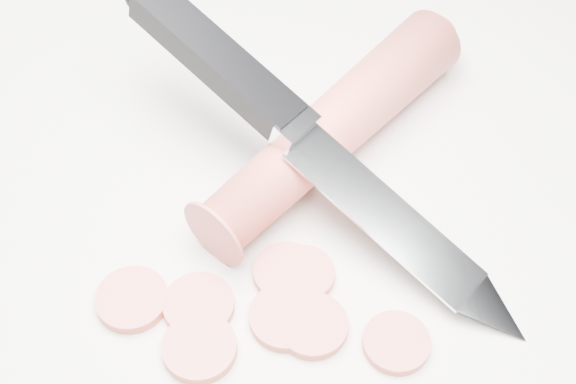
# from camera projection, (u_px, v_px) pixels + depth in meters

# --- Properties ---
(ground) EXTENTS (2.40, 2.40, 0.00)m
(ground) POSITION_uv_depth(u_px,v_px,m) (283.00, 205.00, 0.47)
(ground) COLOR silver
(ground) RESTS_ON ground
(carrot) EXTENTS (0.14, 0.20, 0.04)m
(carrot) POSITION_uv_depth(u_px,v_px,m) (334.00, 127.00, 0.48)
(carrot) COLOR #CE4B3F
(carrot) RESTS_ON ground
(carrot_slice_0) EXTENTS (0.04, 0.04, 0.01)m
(carrot_slice_0) POSITION_uv_depth(u_px,v_px,m) (199.00, 305.00, 0.43)
(carrot_slice_0) COLOR #C65449
(carrot_slice_0) RESTS_ON ground
(carrot_slice_1) EXTENTS (0.04, 0.04, 0.01)m
(carrot_slice_1) POSITION_uv_depth(u_px,v_px,m) (200.00, 348.00, 0.41)
(carrot_slice_1) COLOR #C65449
(carrot_slice_1) RESTS_ON ground
(carrot_slice_2) EXTENTS (0.04, 0.04, 0.01)m
(carrot_slice_2) POSITION_uv_depth(u_px,v_px,m) (312.00, 326.00, 0.42)
(carrot_slice_2) COLOR #C65449
(carrot_slice_2) RESTS_ON ground
(carrot_slice_3) EXTENTS (0.04, 0.04, 0.01)m
(carrot_slice_3) POSITION_uv_depth(u_px,v_px,m) (287.00, 273.00, 0.44)
(carrot_slice_3) COLOR #C65449
(carrot_slice_3) RESTS_ON ground
(carrot_slice_4) EXTENTS (0.04, 0.04, 0.01)m
(carrot_slice_4) POSITION_uv_depth(u_px,v_px,m) (396.00, 343.00, 0.41)
(carrot_slice_4) COLOR #C65449
(carrot_slice_4) RESTS_ON ground
(carrot_slice_5) EXTENTS (0.04, 0.04, 0.01)m
(carrot_slice_5) POSITION_uv_depth(u_px,v_px,m) (132.00, 299.00, 0.43)
(carrot_slice_5) COLOR #C65449
(carrot_slice_5) RESTS_ON ground
(carrot_slice_6) EXTENTS (0.04, 0.04, 0.01)m
(carrot_slice_6) POSITION_uv_depth(u_px,v_px,m) (303.00, 274.00, 0.44)
(carrot_slice_6) COLOR #C65449
(carrot_slice_6) RESTS_ON ground
(carrot_slice_7) EXTENTS (0.04, 0.04, 0.01)m
(carrot_slice_7) POSITION_uv_depth(u_px,v_px,m) (286.00, 317.00, 0.42)
(carrot_slice_7) COLOR #C65449
(carrot_slice_7) RESTS_ON ground
(kitchen_knife) EXTENTS (0.27, 0.18, 0.09)m
(kitchen_knife) POSITION_uv_depth(u_px,v_px,m) (318.00, 144.00, 0.44)
(kitchen_knife) COLOR silver
(kitchen_knife) RESTS_ON ground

